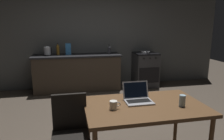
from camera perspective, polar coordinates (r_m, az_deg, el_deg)
ground_plane at (r=3.60m, az=0.66°, el=-15.07°), size 12.00×12.00×0.00m
back_wall at (r=5.69m, az=-1.80°, el=8.86°), size 6.40×0.10×2.61m
kitchen_counter at (r=5.38m, az=-9.31°, el=-0.66°), size 2.16×0.64×0.91m
stove_oven at (r=5.74m, az=8.98°, el=0.15°), size 0.60×0.62×0.91m
dining_table at (r=2.51m, az=8.78°, el=-10.72°), size 1.37×0.86×0.75m
chair at (r=2.43m, az=-11.23°, el=-15.67°), size 0.40×0.40×0.91m
laptop at (r=2.55m, az=7.02°, el=-7.50°), size 0.32×0.29×0.22m
electric_kettle at (r=5.30m, az=-17.11°, el=4.89°), size 0.18×0.16×0.22m
bottle at (r=5.33m, az=-0.75°, el=5.57°), size 0.08×0.08×0.24m
frying_pan at (r=5.63m, az=9.03°, el=4.87°), size 0.25×0.42×0.05m
coffee_mug at (r=2.31m, az=0.43°, el=-9.48°), size 0.12×0.08×0.10m
drinking_glass at (r=2.51m, az=18.52°, el=-7.89°), size 0.07×0.07×0.13m
cereal_box at (r=5.29m, az=-11.78°, el=5.56°), size 0.13×0.05×0.28m
bottle_b at (r=5.36m, az=-14.46°, el=5.48°), size 0.08×0.08×0.29m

